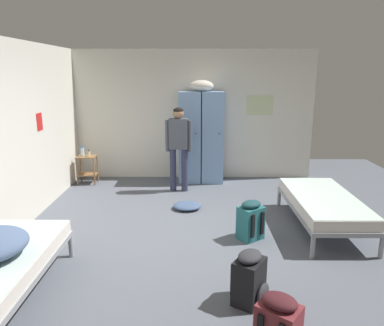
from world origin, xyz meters
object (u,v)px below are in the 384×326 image
(clothes_pile_denim, at_px, (187,206))
(backpack_teal, at_px, (250,221))
(backpack_black, at_px, (250,279))
(lotion_bottle, at_px, (89,154))
(person_traveler, at_px, (179,142))
(water_bottle, at_px, (82,152))
(bed_right, at_px, (323,203))
(locker_bank, at_px, (201,135))
(shelf_unit, at_px, (87,167))

(clothes_pile_denim, bearing_deg, backpack_teal, -51.40)
(clothes_pile_denim, bearing_deg, backpack_black, -75.24)
(lotion_bottle, bearing_deg, person_traveler, -13.38)
(person_traveler, height_order, backpack_teal, person_traveler)
(water_bottle, xyz_separation_m, clothes_pile_denim, (2.15, -1.46, -0.61))
(bed_right, bearing_deg, clothes_pile_denim, 159.91)
(backpack_black, bearing_deg, backpack_teal, 81.65)
(locker_bank, height_order, backpack_black, locker_bank)
(shelf_unit, height_order, backpack_black, shelf_unit)
(water_bottle, bearing_deg, backpack_teal, -40.29)
(water_bottle, height_order, backpack_black, water_bottle)
(shelf_unit, distance_m, person_traveler, 2.05)
(backpack_teal, bearing_deg, bed_right, 18.76)
(backpack_black, distance_m, clothes_pile_denim, 2.65)
(shelf_unit, xyz_separation_m, clothes_pile_denim, (2.07, -1.44, -0.29))
(water_bottle, distance_m, backpack_teal, 4.00)
(water_bottle, bearing_deg, backpack_black, -54.91)
(bed_right, relative_size, backpack_black, 3.45)
(shelf_unit, relative_size, water_bottle, 2.80)
(shelf_unit, bearing_deg, backpack_black, -55.55)
(backpack_black, xyz_separation_m, clothes_pile_denim, (-0.67, 2.55, -0.21))
(bed_right, bearing_deg, shelf_unit, 151.86)
(locker_bank, height_order, bed_right, locker_bank)
(shelf_unit, relative_size, backpack_teal, 1.04)
(backpack_teal, xyz_separation_m, clothes_pile_denim, (-0.88, 1.11, -0.21))
(lotion_bottle, relative_size, clothes_pile_denim, 0.30)
(clothes_pile_denim, bearing_deg, bed_right, -20.09)
(bed_right, bearing_deg, lotion_bottle, 151.89)
(shelf_unit, xyz_separation_m, backpack_black, (2.74, -3.99, -0.09))
(water_bottle, bearing_deg, person_traveler, -14.05)
(person_traveler, relative_size, backpack_black, 2.90)
(lotion_bottle, bearing_deg, bed_right, -28.11)
(backpack_black, height_order, clothes_pile_denim, backpack_black)
(clothes_pile_denim, bearing_deg, lotion_bottle, 144.92)
(bed_right, relative_size, person_traveler, 1.19)
(locker_bank, height_order, shelf_unit, locker_bank)
(water_bottle, xyz_separation_m, lotion_bottle, (0.15, -0.06, -0.03))
(bed_right, bearing_deg, backpack_black, -126.02)
(water_bottle, relative_size, backpack_teal, 0.37)
(shelf_unit, bearing_deg, backpack_teal, -40.83)
(water_bottle, bearing_deg, shelf_unit, -14.04)
(locker_bank, bearing_deg, backpack_teal, -77.13)
(locker_bank, bearing_deg, person_traveler, -123.14)
(lotion_bottle, bearing_deg, locker_bank, 5.79)
(water_bottle, height_order, backpack_teal, water_bottle)
(backpack_teal, bearing_deg, clothes_pile_denim, 128.60)
(backpack_black, bearing_deg, bed_right, 53.98)
(lotion_bottle, xyz_separation_m, backpack_black, (2.67, -3.95, -0.37))
(backpack_black, bearing_deg, lotion_bottle, 124.03)
(person_traveler, distance_m, clothes_pile_denim, 1.34)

